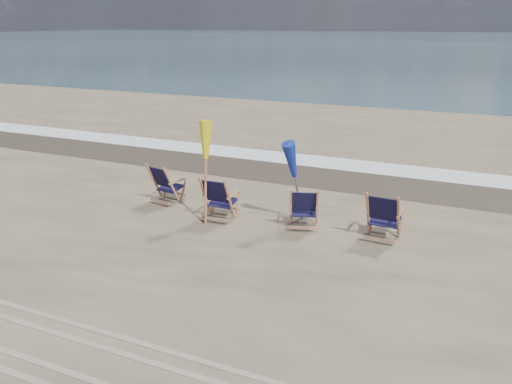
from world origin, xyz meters
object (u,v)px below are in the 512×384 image
at_px(beach_chair_0, 171,186).
at_px(beach_chair_3, 398,219).
at_px(beach_chair_1, 229,201).
at_px(umbrella_blue, 297,158).
at_px(umbrella_yellow, 205,146).
at_px(beach_chair_2, 317,209).

bearing_deg(beach_chair_0, beach_chair_3, -169.88).
xyz_separation_m(beach_chair_1, beach_chair_3, (3.66, 0.35, 0.01)).
distance_m(beach_chair_1, umbrella_blue, 1.80).
bearing_deg(beach_chair_0, umbrella_yellow, 167.29).
height_order(beach_chair_1, beach_chair_3, beach_chair_3).
distance_m(beach_chair_1, umbrella_yellow, 1.35).
distance_m(beach_chair_2, umbrella_blue, 1.20).
bearing_deg(umbrella_blue, beach_chair_2, -22.21).
bearing_deg(beach_chair_1, beach_chair_3, -175.54).
xyz_separation_m(beach_chair_3, umbrella_yellow, (-4.16, -0.49, 1.24)).
distance_m(beach_chair_0, beach_chair_1, 1.87).
bearing_deg(umbrella_yellow, umbrella_blue, 22.23).
bearing_deg(umbrella_yellow, beach_chair_1, 15.74).
bearing_deg(beach_chair_2, beach_chair_1, -5.75).
height_order(beach_chair_2, umbrella_yellow, umbrella_yellow).
bearing_deg(umbrella_blue, beach_chair_1, -155.52).
distance_m(beach_chair_0, beach_chair_3, 5.47).
bearing_deg(umbrella_blue, beach_chair_0, -176.56).
distance_m(beach_chair_2, beach_chair_3, 1.73).
bearing_deg(beach_chair_3, beach_chair_2, 0.93).
xyz_separation_m(beach_chair_1, umbrella_blue, (1.37, 0.62, 0.99)).
distance_m(beach_chair_0, umbrella_yellow, 1.91).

